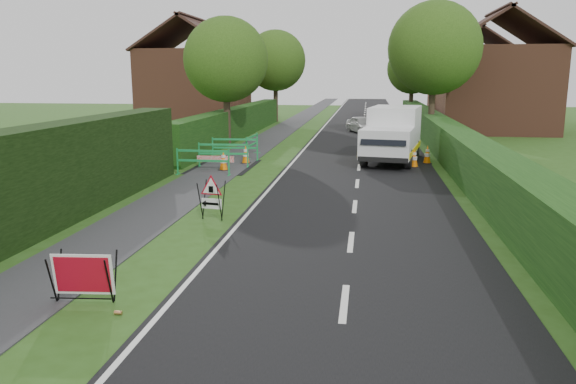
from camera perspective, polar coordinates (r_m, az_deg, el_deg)
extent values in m
plane|color=#2B4F16|center=(12.12, -5.70, -6.01)|extent=(120.00, 120.00, 0.00)
cube|color=black|center=(46.35, 7.72, 7.11)|extent=(6.00, 90.00, 0.02)
cube|color=#2D2D30|center=(46.71, 0.90, 7.25)|extent=(2.00, 90.00, 0.02)
cube|color=black|center=(14.13, -25.87, -4.57)|extent=(1.10, 18.00, 2.50)
cube|color=#14380F|center=(34.30, -5.16, 5.55)|extent=(1.00, 24.00, 1.80)
cube|color=#14380F|center=(27.70, 15.70, 3.68)|extent=(1.20, 50.00, 1.50)
cube|color=brown|center=(43.15, -9.35, 10.37)|extent=(7.00, 7.00, 5.50)
cube|color=#331E19|center=(43.79, -11.80, 15.34)|extent=(4.00, 7.40, 2.58)
cube|color=#331E19|center=(42.75, -7.21, 15.58)|extent=(4.00, 7.40, 2.58)
cube|color=#331E19|center=(43.33, -9.58, 16.91)|extent=(0.25, 7.40, 0.18)
cube|color=brown|center=(40.06, 20.17, 9.72)|extent=(7.00, 7.00, 5.50)
cube|color=#331E19|center=(39.83, 18.02, 15.40)|extent=(4.00, 7.40, 2.58)
cube|color=#331E19|center=(40.55, 23.06, 14.98)|extent=(4.00, 7.40, 2.58)
cube|color=#331E19|center=(40.25, 20.68, 16.75)|extent=(0.25, 7.40, 0.18)
cube|color=brown|center=(54.00, 18.16, 10.20)|extent=(7.00, 7.00, 5.50)
cube|color=#331E19|center=(53.80, 16.54, 14.40)|extent=(4.00, 7.40, 2.58)
cube|color=#331E19|center=(54.39, 20.30, 14.13)|extent=(4.00, 7.40, 2.58)
cube|color=#331E19|center=(54.14, 18.50, 15.42)|extent=(0.25, 7.40, 0.18)
cylinder|color=#2D2116|center=(30.22, -6.19, 7.19)|extent=(0.36, 0.36, 2.62)
sphere|color=#274913|center=(30.13, -6.33, 13.24)|extent=(4.40, 4.40, 4.40)
cylinder|color=#2D2116|center=(33.47, 14.35, 7.64)|extent=(0.36, 0.36, 2.97)
sphere|color=#274913|center=(33.43, 14.68, 13.97)|extent=(5.20, 5.20, 5.20)
cylinder|color=#2D2116|center=(45.86, -1.26, 8.91)|extent=(0.36, 0.36, 2.80)
sphere|color=#274913|center=(45.82, -1.28, 13.21)|extent=(4.80, 4.80, 4.80)
cylinder|color=#2D2116|center=(49.39, 12.37, 8.64)|extent=(0.36, 0.36, 2.45)
sphere|color=#274913|center=(49.34, 12.52, 12.13)|extent=(4.20, 4.20, 4.20)
cylinder|color=black|center=(9.96, -22.91, -8.32)|extent=(0.06, 0.29, 0.82)
cylinder|color=black|center=(10.22, -22.18, -7.76)|extent=(0.06, 0.29, 0.82)
cylinder|color=black|center=(9.60, -17.73, -8.69)|extent=(0.06, 0.29, 0.82)
cylinder|color=black|center=(9.86, -17.12, -8.09)|extent=(0.06, 0.29, 0.82)
cylinder|color=black|center=(9.85, -20.29, -10.10)|extent=(1.00, 0.12, 0.02)
cube|color=white|center=(9.86, -20.10, -7.86)|extent=(1.01, 0.21, 0.72)
cube|color=#A80B1C|center=(9.85, -20.13, -7.89)|extent=(0.92, 0.18, 0.62)
cylinder|color=black|center=(14.58, -8.92, -0.93)|extent=(0.08, 0.31, 1.00)
cylinder|color=black|center=(14.80, -8.48, -0.73)|extent=(0.08, 0.31, 1.00)
cylinder|color=black|center=(14.35, -6.98, -1.08)|extent=(0.08, 0.31, 1.00)
cylinder|color=black|center=(14.57, -6.57, -0.87)|extent=(0.08, 0.31, 1.00)
cube|color=white|center=(14.57, -7.77, -1.18)|extent=(0.55, 0.11, 0.27)
cube|color=black|center=(14.56, -7.79, -1.19)|extent=(0.39, 0.08, 0.06)
cone|color=black|center=(14.65, -8.56, -1.13)|extent=(0.15, 0.18, 0.16)
cube|color=black|center=(14.48, -7.84, 0.27)|extent=(0.13, 0.03, 0.16)
cube|color=silver|center=(25.38, 10.79, 6.35)|extent=(2.50, 3.50, 1.92)
cube|color=silver|center=(23.02, 10.01, 4.90)|extent=(2.31, 2.38, 1.18)
cube|color=black|center=(22.01, 9.68, 5.36)|extent=(1.77, 0.52, 0.54)
cube|color=yellow|center=(24.69, 8.13, 4.51)|extent=(0.84, 4.87, 0.24)
cube|color=yellow|center=(24.44, 12.80, 4.26)|extent=(0.84, 4.87, 0.24)
cube|color=black|center=(22.12, 9.61, 3.26)|extent=(1.95, 0.44, 0.20)
cylinder|color=black|center=(23.18, 7.74, 3.50)|extent=(0.37, 0.83, 0.80)
cylinder|color=black|center=(22.95, 12.16, 3.26)|extent=(0.37, 0.83, 0.80)
cylinder|color=black|center=(26.33, 8.97, 4.45)|extent=(0.37, 0.83, 0.80)
cylinder|color=black|center=(26.12, 12.87, 4.24)|extent=(0.37, 0.83, 0.80)
cube|color=black|center=(23.52, 12.66, 2.51)|extent=(0.38, 0.38, 0.04)
cone|color=orange|center=(23.47, 12.70, 3.46)|extent=(0.32, 0.32, 0.75)
cylinder|color=white|center=(23.47, 12.70, 3.37)|extent=(0.25, 0.25, 0.14)
cylinder|color=white|center=(23.45, 12.72, 3.82)|extent=(0.17, 0.17, 0.10)
cube|color=black|center=(24.64, 13.93, 2.86)|extent=(0.38, 0.38, 0.04)
cone|color=orange|center=(24.58, 13.97, 3.77)|extent=(0.32, 0.32, 0.75)
cylinder|color=white|center=(24.59, 13.97, 3.68)|extent=(0.25, 0.25, 0.14)
cylinder|color=white|center=(24.56, 13.99, 4.11)|extent=(0.17, 0.17, 0.10)
cube|color=black|center=(27.08, 12.73, 3.69)|extent=(0.38, 0.38, 0.04)
cone|color=orange|center=(27.03, 12.76, 4.52)|extent=(0.32, 0.32, 0.75)
cylinder|color=white|center=(27.03, 12.76, 4.44)|extent=(0.25, 0.25, 0.14)
cylinder|color=white|center=(27.01, 12.78, 4.84)|extent=(0.17, 0.17, 0.10)
cube|color=black|center=(22.34, -6.55, 2.24)|extent=(0.38, 0.38, 0.04)
cone|color=orange|center=(22.27, -6.58, 3.24)|extent=(0.32, 0.32, 0.75)
cylinder|color=white|center=(22.28, -6.57, 3.15)|extent=(0.25, 0.25, 0.14)
cylinder|color=white|center=(22.25, -6.59, 3.62)|extent=(0.17, 0.17, 0.10)
cube|color=black|center=(24.04, -4.31, 2.96)|extent=(0.38, 0.38, 0.04)
cone|color=orange|center=(23.98, -4.32, 3.89)|extent=(0.32, 0.32, 0.75)
cylinder|color=white|center=(23.99, -4.32, 3.80)|extent=(0.25, 0.25, 0.14)
cylinder|color=white|center=(23.96, -4.33, 4.25)|extent=(0.17, 0.17, 0.10)
cube|color=#198E44|center=(21.63, -11.17, 3.07)|extent=(0.05, 0.05, 1.00)
cube|color=#198E44|center=(21.04, -6.03, 2.99)|extent=(0.05, 0.05, 1.00)
cube|color=#198E44|center=(21.25, -8.67, 4.15)|extent=(2.00, 0.07, 0.08)
cube|color=#198E44|center=(21.30, -8.64, 3.16)|extent=(2.00, 0.07, 0.08)
cube|color=#198E44|center=(21.71, -11.12, 1.82)|extent=(0.06, 0.35, 0.04)
cube|color=#198E44|center=(21.12, -6.00, 1.70)|extent=(0.06, 0.35, 0.04)
cube|color=#198E44|center=(23.32, -9.01, 3.77)|extent=(0.05, 0.05, 1.00)
cube|color=#198E44|center=(22.97, -4.13, 3.76)|extent=(0.05, 0.05, 1.00)
cube|color=#198E44|center=(23.07, -6.62, 4.80)|extent=(2.00, 0.20, 0.08)
cube|color=#198E44|center=(23.12, -6.59, 3.89)|extent=(2.00, 0.20, 0.08)
cube|color=#198E44|center=(23.39, -8.98, 2.60)|extent=(0.09, 0.35, 0.04)
cube|color=#198E44|center=(23.04, -4.11, 2.58)|extent=(0.09, 0.35, 0.04)
cube|color=#198E44|center=(25.18, -7.65, 4.39)|extent=(0.05, 0.05, 1.00)
cube|color=#198E44|center=(24.82, -3.13, 4.37)|extent=(0.05, 0.05, 1.00)
cube|color=#198E44|center=(24.93, -5.43, 5.34)|extent=(2.00, 0.15, 0.08)
cube|color=#198E44|center=(24.98, -5.41, 4.50)|extent=(2.00, 0.15, 0.08)
cube|color=#198E44|center=(25.25, -7.62, 3.31)|extent=(0.08, 0.35, 0.04)
cube|color=#198E44|center=(24.88, -3.12, 3.27)|extent=(0.08, 0.35, 0.04)
cube|color=#198E44|center=(25.13, -4.23, 4.45)|extent=(0.05, 0.05, 1.00)
cube|color=#198E44|center=(27.05, -3.15, 4.98)|extent=(0.05, 0.05, 1.00)
cube|color=#198E44|center=(26.04, -3.69, 5.64)|extent=(0.14, 2.00, 0.08)
cube|color=#198E44|center=(26.08, -3.67, 4.83)|extent=(0.14, 2.00, 0.08)
cube|color=#198E44|center=(25.19, -4.22, 3.36)|extent=(0.35, 0.08, 0.04)
cube|color=#198E44|center=(27.11, -3.14, 3.98)|extent=(0.35, 0.08, 0.04)
cube|color=red|center=(22.44, -7.36, 2.21)|extent=(1.50, 0.05, 0.25)
cylinder|color=#BF7F4C|center=(9.41, -16.85, -11.86)|extent=(0.12, 0.07, 0.07)
imported|color=silver|center=(37.15, 7.54, 6.82)|extent=(2.44, 3.47, 1.10)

